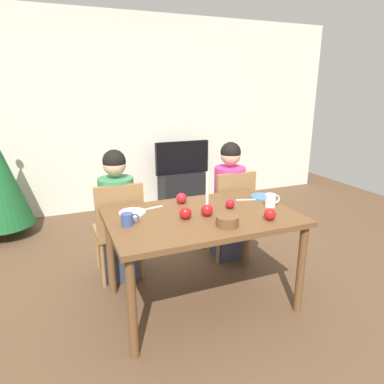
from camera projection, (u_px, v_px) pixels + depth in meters
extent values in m
plane|color=brown|center=(201.00, 301.00, 2.81)|extent=(7.68, 7.68, 0.00)
cube|color=beige|center=(126.00, 115.00, 4.74)|extent=(6.40, 0.10, 2.60)
cube|color=brown|center=(202.00, 217.00, 2.60)|extent=(1.40, 0.90, 0.04)
cylinder|color=brown|center=(132.00, 309.00, 2.13)|extent=(0.06, 0.06, 0.71)
cylinder|color=brown|center=(301.00, 269.00, 2.59)|extent=(0.06, 0.06, 0.71)
cylinder|color=brown|center=(111.00, 255.00, 2.82)|extent=(0.06, 0.06, 0.71)
cylinder|color=brown|center=(247.00, 231.00, 3.28)|extent=(0.06, 0.06, 0.71)
cube|color=olive|center=(118.00, 231.00, 3.11)|extent=(0.40, 0.40, 0.04)
cube|color=olive|center=(120.00, 211.00, 2.88)|extent=(0.40, 0.04, 0.45)
cylinder|color=olive|center=(133.00, 243.00, 3.38)|extent=(0.04, 0.04, 0.41)
cylinder|color=olive|center=(98.00, 249.00, 3.26)|extent=(0.04, 0.04, 0.41)
cylinder|color=olive|center=(142.00, 258.00, 3.08)|extent=(0.04, 0.04, 0.41)
cylinder|color=olive|center=(103.00, 265.00, 2.96)|extent=(0.04, 0.04, 0.41)
cube|color=olive|center=(226.00, 214.00, 3.50)|extent=(0.40, 0.40, 0.04)
cube|color=olive|center=(236.00, 196.00, 3.27)|extent=(0.40, 0.04, 0.45)
cylinder|color=olive|center=(232.00, 227.00, 3.78)|extent=(0.04, 0.04, 0.41)
cylinder|color=olive|center=(204.00, 231.00, 3.66)|extent=(0.04, 0.04, 0.41)
cylinder|color=olive|center=(248.00, 239.00, 3.48)|extent=(0.04, 0.04, 0.41)
cylinder|color=olive|center=(218.00, 244.00, 3.36)|extent=(0.04, 0.04, 0.41)
cube|color=#33384C|center=(120.00, 254.00, 3.12)|extent=(0.28, 0.28, 0.45)
cylinder|color=#387A4C|center=(117.00, 205.00, 2.99)|extent=(0.30, 0.30, 0.48)
sphere|color=tan|center=(114.00, 165.00, 2.88)|extent=(0.19, 0.19, 0.19)
sphere|color=black|center=(114.00, 161.00, 2.88)|extent=(0.19, 0.19, 0.19)
cube|color=#33384C|center=(228.00, 235.00, 3.52)|extent=(0.28, 0.28, 0.45)
cylinder|color=#D1337A|center=(229.00, 191.00, 3.38)|extent=(0.30, 0.30, 0.48)
sphere|color=tan|center=(231.00, 155.00, 3.28)|extent=(0.19, 0.19, 0.19)
sphere|color=black|center=(231.00, 152.00, 3.27)|extent=(0.19, 0.19, 0.19)
cube|color=black|center=(183.00, 189.00, 5.03)|extent=(0.64, 0.40, 0.48)
cube|color=black|center=(182.00, 158.00, 4.90)|extent=(0.79, 0.04, 0.46)
cube|color=black|center=(182.00, 158.00, 4.90)|extent=(0.76, 0.05, 0.46)
cylinder|color=brown|center=(5.00, 230.00, 4.03)|extent=(0.08, 0.08, 0.14)
sphere|color=red|center=(207.00, 210.00, 2.55)|extent=(0.09, 0.09, 0.09)
cylinder|color=#EFE5C6|center=(207.00, 188.00, 2.50)|extent=(0.02, 0.02, 0.24)
cylinder|color=silver|center=(132.00, 212.00, 2.62)|extent=(0.20, 0.20, 0.01)
cylinder|color=teal|center=(263.00, 197.00, 2.99)|extent=(0.21, 0.21, 0.01)
cylinder|color=#33477F|center=(127.00, 220.00, 2.37)|extent=(0.08, 0.08, 0.09)
torus|color=#33477F|center=(135.00, 218.00, 2.39)|extent=(0.06, 0.01, 0.06)
cylinder|color=white|center=(270.00, 200.00, 2.75)|extent=(0.08, 0.08, 0.10)
torus|color=white|center=(276.00, 199.00, 2.76)|extent=(0.07, 0.01, 0.07)
cube|color=silver|center=(152.00, 208.00, 2.72)|extent=(0.18, 0.05, 0.01)
cube|color=silver|center=(247.00, 200.00, 2.92)|extent=(0.18, 0.06, 0.01)
cylinder|color=brown|center=(227.00, 221.00, 2.37)|extent=(0.16, 0.16, 0.07)
sphere|color=#AD1120|center=(230.00, 204.00, 2.71)|extent=(0.07, 0.07, 0.07)
sphere|color=#AE1920|center=(181.00, 198.00, 2.83)|extent=(0.09, 0.09, 0.09)
sphere|color=red|center=(270.00, 214.00, 2.47)|extent=(0.09, 0.09, 0.09)
sphere|color=#AD1417|center=(185.00, 213.00, 2.49)|extent=(0.09, 0.09, 0.09)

